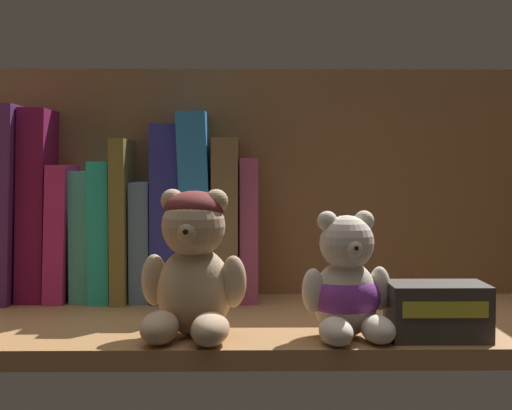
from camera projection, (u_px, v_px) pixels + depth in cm
name	position (u px, v px, depth cm)	size (l,w,h in cm)	color
shelf_board	(256.00, 326.00, 87.49)	(82.50, 31.37, 2.00)	#9E7042
shelf_back_panel	(254.00, 190.00, 102.99)	(84.90, 1.20, 31.89)	brown
book_3	(17.00, 203.00, 99.40)	(1.95, 14.01, 24.67)	#512366
book_4	(40.00, 205.00, 99.46)	(3.37, 10.46, 24.28)	maroon
book_5	(65.00, 232.00, 99.68)	(2.50, 11.90, 17.22)	#C02972
book_6	(85.00, 235.00, 99.74)	(2.39, 9.41, 16.43)	#59C7BA
book_7	(106.00, 230.00, 99.75)	(2.56, 12.15, 17.68)	#24BDAB
book_8	(125.00, 219.00, 99.71)	(1.89, 13.68, 20.46)	olive
book_9	(144.00, 240.00, 99.89)	(2.45, 10.35, 15.07)	#638AAE
book_10	(168.00, 212.00, 99.75)	(3.53, 11.68, 22.30)	#292D93
book_11	(197.00, 207.00, 99.77)	(3.60, 13.54, 23.78)	#267AC6
book_12	(226.00, 219.00, 99.90)	(3.27, 13.04, 20.59)	brown
book_13	(249.00, 228.00, 100.01)	(2.27, 11.41, 18.10)	#903D65
teddy_bear_larger	(193.00, 267.00, 77.05)	(10.99, 11.38, 14.84)	tan
teddy_bear_smaller	(347.00, 288.00, 76.87)	(9.41, 10.07, 12.68)	beige
small_product_box	(437.00, 311.00, 76.56)	(9.67, 6.36, 5.51)	#38332D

